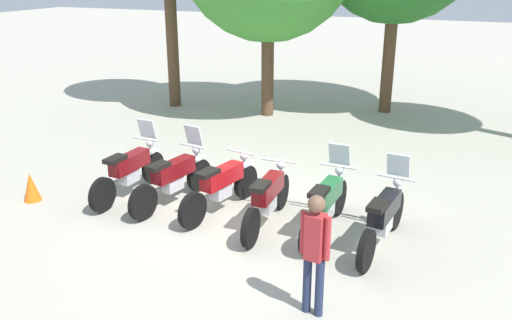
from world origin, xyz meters
TOP-DOWN VIEW (x-y plane):
  - ground_plane at (0.00, 0.00)m, footprint 80.00×80.00m
  - motorcycle_0 at (-2.42, 0.03)m, footprint 0.62×2.19m
  - motorcycle_1 at (-1.44, 0.02)m, footprint 0.71×2.17m
  - motorcycle_2 at (-0.48, 0.06)m, footprint 0.74×2.17m
  - motorcycle_3 at (0.48, -0.13)m, footprint 0.62×2.19m
  - motorcycle_4 at (1.45, 0.02)m, footprint 0.62×2.19m
  - motorcycle_5 at (2.42, -0.13)m, footprint 0.64×2.19m
  - person_0 at (1.93, -2.22)m, footprint 0.41×0.24m
  - traffic_cone at (-3.98, -0.92)m, footprint 0.32×0.32m

SIDE VIEW (x-z plane):
  - ground_plane at x=0.00m, z-range 0.00..0.00m
  - traffic_cone at x=-3.98m, z-range 0.00..0.55m
  - motorcycle_2 at x=-0.48m, z-range 0.01..1.00m
  - motorcycle_3 at x=0.48m, z-range 0.01..1.00m
  - motorcycle_0 at x=-2.42m, z-range -0.17..1.20m
  - motorcycle_1 at x=-1.44m, z-range -0.17..1.20m
  - motorcycle_4 at x=1.45m, z-range -0.17..1.20m
  - motorcycle_5 at x=2.42m, z-range -0.17..1.20m
  - person_0 at x=1.93m, z-range 0.13..1.76m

